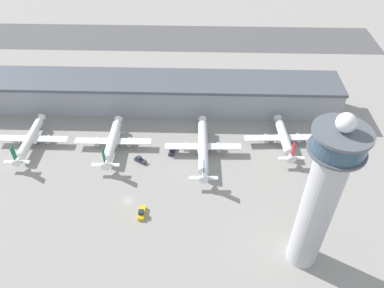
{
  "coord_description": "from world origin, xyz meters",
  "views": [
    {
      "loc": [
        31.01,
        -104.43,
        124.53
      ],
      "look_at": [
        27.11,
        22.15,
        14.0
      ],
      "focal_mm": 35.0,
      "sensor_mm": 36.0,
      "label": 1
    }
  ],
  "objects_px": {
    "airplane_gate_bravo": "(113,141)",
    "service_truck_fuel": "(140,160)",
    "airplane_gate_alpha": "(30,139)",
    "control_tower": "(321,196)",
    "service_truck_catering": "(173,150)",
    "service_truck_baggage": "(142,213)",
    "airplane_gate_charlie": "(203,147)",
    "airplane_gate_delta": "(284,138)"
  },
  "relations": [
    {
      "from": "airplane_gate_alpha",
      "to": "airplane_gate_bravo",
      "type": "height_order",
      "value": "airplane_gate_bravo"
    },
    {
      "from": "control_tower",
      "to": "airplane_gate_alpha",
      "type": "xyz_separation_m",
      "value": [
        -123.51,
        59.82,
        -30.13
      ]
    },
    {
      "from": "airplane_gate_bravo",
      "to": "airplane_gate_charlie",
      "type": "distance_m",
      "value": 44.84
    },
    {
      "from": "airplane_gate_alpha",
      "to": "airplane_gate_charlie",
      "type": "bearing_deg",
      "value": -2.76
    },
    {
      "from": "service_truck_catering",
      "to": "airplane_gate_bravo",
      "type": "bearing_deg",
      "value": 176.63
    },
    {
      "from": "control_tower",
      "to": "airplane_gate_bravo",
      "type": "xyz_separation_m",
      "value": [
        -82.09,
        58.98,
        -29.98
      ]
    },
    {
      "from": "airplane_gate_alpha",
      "to": "service_truck_catering",
      "type": "xyz_separation_m",
      "value": [
        71.23,
        -2.59,
        -3.26
      ]
    },
    {
      "from": "airplane_gate_charlie",
      "to": "airplane_gate_bravo",
      "type": "bearing_deg",
      "value": 175.76
    },
    {
      "from": "control_tower",
      "to": "service_truck_fuel",
      "type": "height_order",
      "value": "control_tower"
    },
    {
      "from": "service_truck_baggage",
      "to": "service_truck_catering",
      "type": "bearing_deg",
      "value": 75.63
    },
    {
      "from": "airplane_gate_alpha",
      "to": "airplane_gate_bravo",
      "type": "relative_size",
      "value": 0.97
    },
    {
      "from": "airplane_gate_alpha",
      "to": "service_truck_catering",
      "type": "height_order",
      "value": "airplane_gate_alpha"
    },
    {
      "from": "airplane_gate_charlie",
      "to": "airplane_gate_delta",
      "type": "distance_m",
      "value": 41.42
    },
    {
      "from": "airplane_gate_delta",
      "to": "service_truck_baggage",
      "type": "bearing_deg",
      "value": -144.42
    },
    {
      "from": "control_tower",
      "to": "airplane_gate_alpha",
      "type": "relative_size",
      "value": 1.81
    },
    {
      "from": "service_truck_catering",
      "to": "airplane_gate_charlie",
      "type": "bearing_deg",
      "value": -5.98
    },
    {
      "from": "airplane_gate_delta",
      "to": "service_truck_baggage",
      "type": "relative_size",
      "value": 5.6
    },
    {
      "from": "airplane_gate_charlie",
      "to": "service_truck_fuel",
      "type": "bearing_deg",
      "value": -168.06
    },
    {
      "from": "airplane_gate_alpha",
      "to": "airplane_gate_bravo",
      "type": "distance_m",
      "value": 41.43
    },
    {
      "from": "control_tower",
      "to": "airplane_gate_bravo",
      "type": "bearing_deg",
      "value": 144.3
    },
    {
      "from": "airplane_gate_bravo",
      "to": "service_truck_baggage",
      "type": "bearing_deg",
      "value": -64.51
    },
    {
      "from": "control_tower",
      "to": "airplane_gate_alpha",
      "type": "bearing_deg",
      "value": 154.16
    },
    {
      "from": "service_truck_catering",
      "to": "service_truck_baggage",
      "type": "relative_size",
      "value": 1.19
    },
    {
      "from": "airplane_gate_alpha",
      "to": "service_truck_catering",
      "type": "bearing_deg",
      "value": -2.09
    },
    {
      "from": "control_tower",
      "to": "airplane_gate_alpha",
      "type": "height_order",
      "value": "control_tower"
    },
    {
      "from": "airplane_gate_alpha",
      "to": "airplane_gate_bravo",
      "type": "bearing_deg",
      "value": -1.16
    },
    {
      "from": "control_tower",
      "to": "service_truck_baggage",
      "type": "distance_m",
      "value": 72.9
    },
    {
      "from": "airplane_gate_alpha",
      "to": "airplane_gate_delta",
      "type": "bearing_deg",
      "value": 2.14
    },
    {
      "from": "control_tower",
      "to": "airplane_gate_alpha",
      "type": "distance_m",
      "value": 140.51
    },
    {
      "from": "airplane_gate_bravo",
      "to": "airplane_gate_delta",
      "type": "bearing_deg",
      "value": 3.75
    },
    {
      "from": "service_truck_catering",
      "to": "service_truck_baggage",
      "type": "xyz_separation_m",
      "value": [
        -10.13,
        -39.52,
        0.15
      ]
    },
    {
      "from": "service_truck_fuel",
      "to": "service_truck_baggage",
      "type": "relative_size",
      "value": 0.9
    },
    {
      "from": "airplane_gate_delta",
      "to": "service_truck_fuel",
      "type": "relative_size",
      "value": 6.23
    },
    {
      "from": "control_tower",
      "to": "service_truck_fuel",
      "type": "xyz_separation_m",
      "value": [
        -67.36,
        49.33,
        -33.29
      ]
    },
    {
      "from": "service_truck_catering",
      "to": "service_truck_baggage",
      "type": "height_order",
      "value": "service_truck_baggage"
    },
    {
      "from": "airplane_gate_bravo",
      "to": "airplane_gate_alpha",
      "type": "bearing_deg",
      "value": 178.84
    },
    {
      "from": "airplane_gate_charlie",
      "to": "service_truck_fuel",
      "type": "xyz_separation_m",
      "value": [
        -29.98,
        -6.34,
        -3.88
      ]
    },
    {
      "from": "airplane_gate_charlie",
      "to": "airplane_gate_alpha",
      "type": "bearing_deg",
      "value": 177.24
    },
    {
      "from": "control_tower",
      "to": "airplane_gate_delta",
      "type": "height_order",
      "value": "control_tower"
    },
    {
      "from": "service_truck_baggage",
      "to": "airplane_gate_bravo",
      "type": "bearing_deg",
      "value": 115.49
    },
    {
      "from": "airplane_gate_bravo",
      "to": "service_truck_fuel",
      "type": "relative_size",
      "value": 5.98
    },
    {
      "from": "control_tower",
      "to": "airplane_gate_charlie",
      "type": "bearing_deg",
      "value": 123.89
    }
  ]
}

